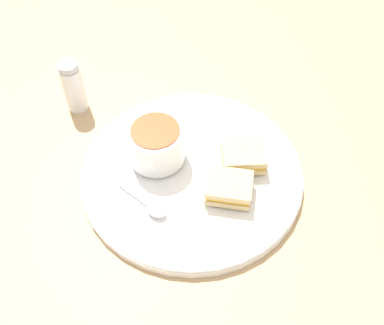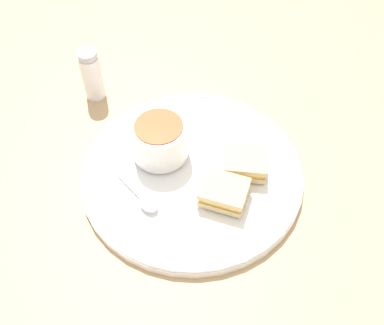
% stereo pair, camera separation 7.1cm
% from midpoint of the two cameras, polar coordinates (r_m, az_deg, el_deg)
% --- Properties ---
extents(ground_plane, '(2.40, 2.40, 0.00)m').
position_cam_midpoint_polar(ground_plane, '(0.74, -2.75, -1.89)').
color(ground_plane, tan).
extents(plate, '(0.36, 0.36, 0.02)m').
position_cam_midpoint_polar(plate, '(0.73, -2.78, -1.45)').
color(plate, white).
rests_on(plate, ground_plane).
extents(soup_bowl, '(0.09, 0.09, 0.06)m').
position_cam_midpoint_polar(soup_bowl, '(0.72, -7.38, 2.25)').
color(soup_bowl, white).
rests_on(soup_bowl, plate).
extents(spoon, '(0.03, 0.10, 0.01)m').
position_cam_midpoint_polar(spoon, '(0.68, -7.78, -5.98)').
color(spoon, silver).
rests_on(spoon, plate).
extents(sandwich_half_near, '(0.08, 0.09, 0.03)m').
position_cam_midpoint_polar(sandwich_half_near, '(0.69, 1.79, -3.40)').
color(sandwich_half_near, '#DBBC7F').
rests_on(sandwich_half_near, plate).
extents(sandwich_half_far, '(0.09, 0.09, 0.03)m').
position_cam_midpoint_polar(sandwich_half_far, '(0.72, 3.75, 0.60)').
color(sandwich_half_far, '#DBBC7F').
rests_on(sandwich_half_far, plate).
extents(salt_shaker, '(0.04, 0.04, 0.10)m').
position_cam_midpoint_polar(salt_shaker, '(0.85, -17.21, 9.03)').
color(salt_shaker, silver).
rests_on(salt_shaker, ground_plane).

